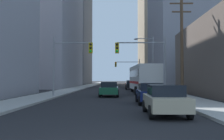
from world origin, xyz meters
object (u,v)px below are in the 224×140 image
object	(u,v)px
traffic_signal_near_left	(71,56)
traffic_signal_near_right	(143,56)
traffic_signal_far_right	(129,68)
sedan_navy	(150,93)
sedan_black	(131,85)
city_bus	(144,78)
sedan_green	(109,89)
sedan_red	(130,84)
sedan_beige	(165,100)

from	to	relation	value
traffic_signal_near_left	traffic_signal_near_right	distance (m)	7.19
traffic_signal_near_left	traffic_signal_far_right	bearing A→B (deg)	76.86
sedan_navy	sedan_black	bearing A→B (deg)	90.05
city_bus	sedan_black	size ratio (longest dim) A/B	2.75
sedan_black	sedan_green	bearing A→B (deg)	-100.13
sedan_green	sedan_red	size ratio (longest dim) A/B	0.99
city_bus	sedan_red	bearing A→B (deg)	91.83
sedan_black	traffic_signal_far_right	size ratio (longest dim) A/B	0.70
sedan_beige	sedan_navy	xyz separation A→B (m)	(0.02, 6.11, 0.00)
sedan_red	traffic_signal_near_right	distance (m)	27.81
sedan_red	city_bus	bearing A→B (deg)	-88.17
sedan_green	traffic_signal_far_right	size ratio (longest dim) A/B	0.70
sedan_green	traffic_signal_far_right	bearing A→B (deg)	83.68
city_bus	sedan_red	size ratio (longest dim) A/B	2.72
sedan_green	sedan_red	xyz separation A→B (m)	(3.46, 26.67, 0.00)
sedan_navy	sedan_black	size ratio (longest dim) A/B	1.00
city_bus	sedan_beige	xyz separation A→B (m)	(-0.91, -19.80, -1.16)
sedan_black	traffic_signal_near_right	world-z (taller)	traffic_signal_near_right
sedan_green	traffic_signal_near_left	world-z (taller)	traffic_signal_near_left
sedan_black	traffic_signal_near_left	distance (m)	20.44
sedan_beige	sedan_green	distance (m)	14.17
traffic_signal_far_right	sedan_beige	bearing A→B (deg)	-90.05
city_bus	sedan_navy	world-z (taller)	city_bus
sedan_navy	traffic_signal_near_right	world-z (taller)	traffic_signal_near_right
sedan_navy	city_bus	bearing A→B (deg)	86.30
sedan_green	sedan_black	xyz separation A→B (m)	(3.21, 17.98, 0.00)
sedan_beige	sedan_navy	world-z (taller)	same
sedan_red	sedan_green	bearing A→B (deg)	-97.38
city_bus	sedan_navy	distance (m)	13.76
sedan_red	traffic_signal_near_right	bearing A→B (deg)	-90.15
sedan_navy	sedan_black	xyz separation A→B (m)	(-0.02, 25.66, 0.00)
traffic_signal_near_right	sedan_green	bearing A→B (deg)	164.51
traffic_signal_far_right	traffic_signal_near_left	bearing A→B (deg)	-103.14
city_bus	traffic_signal_near_right	bearing A→B (deg)	-96.03
traffic_signal_near_left	sedan_beige	bearing A→B (deg)	-61.38
traffic_signal_near_left	traffic_signal_far_right	world-z (taller)	same
sedan_beige	traffic_signal_far_right	bearing A→B (deg)	89.95
city_bus	sedan_black	distance (m)	12.06
city_bus	sedan_beige	size ratio (longest dim) A/B	2.76
sedan_red	sedan_navy	bearing A→B (deg)	-90.38
sedan_beige	sedan_green	size ratio (longest dim) A/B	1.00
sedan_black	traffic_signal_far_right	distance (m)	11.78
sedan_green	traffic_signal_near_right	size ratio (longest dim) A/B	0.70
sedan_navy	traffic_signal_far_right	distance (m)	37.11
city_bus	sedan_green	distance (m)	7.37
sedan_green	sedan_red	world-z (taller)	same
sedan_navy	sedan_green	xyz separation A→B (m)	(-3.23, 7.68, 0.00)
city_bus	traffic_signal_near_right	world-z (taller)	traffic_signal_near_right
traffic_signal_far_right	sedan_green	bearing A→B (deg)	-96.32
sedan_green	sedan_red	distance (m)	26.89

